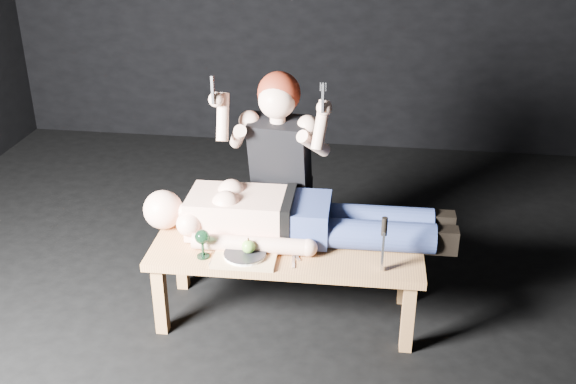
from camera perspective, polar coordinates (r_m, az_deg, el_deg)
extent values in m
plane|color=black|center=(4.08, -4.14, -8.61)|extent=(5.00, 5.00, 0.00)
cube|color=#AF7B3F|center=(3.77, -0.11, -7.53)|extent=(1.46, 0.57, 0.45)
cube|color=tan|center=(3.55, -3.62, -5.49)|extent=(0.33, 0.24, 0.02)
cylinder|color=white|center=(3.54, -3.63, -5.24)|extent=(0.22, 0.22, 0.02)
sphere|color=#589224|center=(3.52, -3.33, -4.58)|extent=(0.07, 0.07, 0.07)
cube|color=#B2B2B7|center=(3.57, -6.16, -5.49)|extent=(0.03, 0.15, 0.01)
cube|color=#B2B2B7|center=(3.53, 0.45, -5.72)|extent=(0.03, 0.15, 0.01)
cube|color=#B2B2B7|center=(3.59, 0.54, -5.17)|extent=(0.08, 0.14, 0.01)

